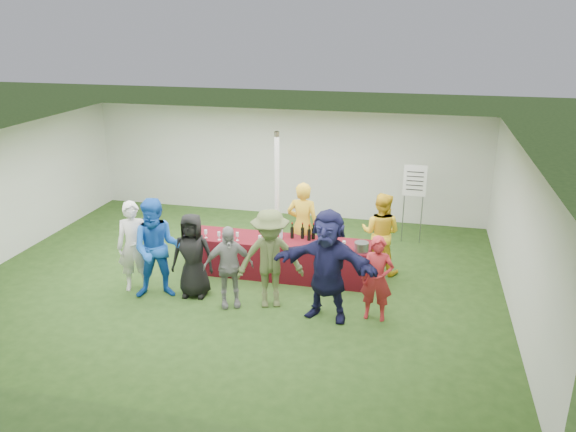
% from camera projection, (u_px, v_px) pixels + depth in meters
% --- Properties ---
extents(ground, '(60.00, 60.00, 0.00)m').
position_uv_depth(ground, '(238.00, 279.00, 10.96)').
color(ground, '#284719').
rests_on(ground, ground).
extents(tent, '(10.00, 10.00, 10.00)m').
position_uv_depth(tent, '(277.00, 197.00, 11.51)').
color(tent, white).
rests_on(tent, ground).
extents(serving_table, '(3.60, 0.80, 0.75)m').
position_uv_depth(serving_table, '(278.00, 257.00, 11.02)').
color(serving_table, '#5C0E13').
rests_on(serving_table, ground).
extents(wine_bottles, '(0.63, 0.16, 0.32)m').
position_uv_depth(wine_bottles, '(307.00, 234.00, 10.86)').
color(wine_bottles, black).
rests_on(wine_bottles, serving_table).
extents(wine_glasses, '(2.77, 0.15, 0.16)m').
position_uv_depth(wine_glasses, '(252.00, 237.00, 10.74)').
color(wine_glasses, silver).
rests_on(wine_glasses, serving_table).
extents(water_bottle, '(0.07, 0.07, 0.23)m').
position_uv_depth(water_bottle, '(281.00, 233.00, 10.93)').
color(water_bottle, silver).
rests_on(water_bottle, serving_table).
extents(bar_towel, '(0.25, 0.18, 0.03)m').
position_uv_depth(bar_towel, '(362.00, 245.00, 10.59)').
color(bar_towel, white).
rests_on(bar_towel, serving_table).
extents(dump_bucket, '(0.26, 0.26, 0.18)m').
position_uv_depth(dump_bucket, '(361.00, 247.00, 10.31)').
color(dump_bucket, slate).
rests_on(dump_bucket, serving_table).
extents(wine_list_sign, '(0.50, 0.03, 1.80)m').
position_uv_depth(wine_list_sign, '(414.00, 187.00, 12.32)').
color(wine_list_sign, slate).
rests_on(wine_list_sign, ground).
extents(staff_pourer, '(0.67, 0.46, 1.79)m').
position_uv_depth(staff_pourer, '(303.00, 225.00, 11.21)').
color(staff_pourer, gold).
rests_on(staff_pourer, ground).
extents(staff_back, '(0.91, 0.78, 1.64)m').
position_uv_depth(staff_back, '(381.00, 233.00, 11.02)').
color(staff_back, yellow).
rests_on(staff_back, ground).
extents(customer_0, '(0.73, 0.61, 1.71)m').
position_uv_depth(customer_0, '(134.00, 246.00, 10.29)').
color(customer_0, silver).
rests_on(customer_0, ground).
extents(customer_1, '(1.09, 0.96, 1.86)m').
position_uv_depth(customer_1, '(157.00, 249.00, 9.99)').
color(customer_1, blue).
rests_on(customer_1, ground).
extents(customer_2, '(0.82, 0.58, 1.57)m').
position_uv_depth(customer_2, '(193.00, 255.00, 10.08)').
color(customer_2, black).
rests_on(customer_2, ground).
extents(customer_3, '(0.94, 0.69, 1.49)m').
position_uv_depth(customer_3, '(228.00, 267.00, 9.72)').
color(customer_3, gray).
rests_on(customer_3, ground).
extents(customer_4, '(1.30, 0.99, 1.79)m').
position_uv_depth(customer_4, '(270.00, 259.00, 9.67)').
color(customer_4, '#4E5930').
rests_on(customer_4, ground).
extents(customer_5, '(1.85, 0.86, 1.92)m').
position_uv_depth(customer_5, '(327.00, 265.00, 9.25)').
color(customer_5, '#16163B').
rests_on(customer_5, ground).
extents(customer_6, '(0.55, 0.37, 1.47)m').
position_uv_depth(customer_6, '(377.00, 279.00, 9.29)').
color(customer_6, '#A42126').
rests_on(customer_6, ground).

